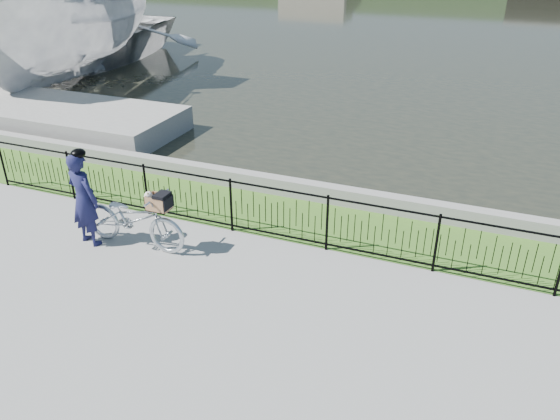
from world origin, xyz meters
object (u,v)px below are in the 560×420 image
at_px(cyclist, 83,198).
at_px(boat_far, 79,38).
at_px(dock, 30,113).
at_px(bicycle_rig, 134,218).
at_px(boat_near, 68,26).

bearing_deg(cyclist, boat_far, 130.16).
relative_size(dock, boat_far, 0.88).
height_order(dock, bicycle_rig, bicycle_rig).
distance_m(bicycle_rig, boat_far, 17.46).
bearing_deg(bicycle_rig, dock, 145.92).
bearing_deg(boat_near, boat_far, 126.63).
xyz_separation_m(dock, boat_far, (-4.35, 7.67, 0.81)).
distance_m(bicycle_rig, cyclist, 1.01).
relative_size(dock, bicycle_rig, 4.55).
height_order(cyclist, boat_near, boat_near).
bearing_deg(boat_far, boat_near, -53.37).
height_order(bicycle_rig, boat_near, boat_near).
relative_size(bicycle_rig, cyclist, 1.13).
xyz_separation_m(cyclist, boat_far, (-10.98, 13.01, 0.21)).
height_order(boat_near, boat_far, boat_near).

